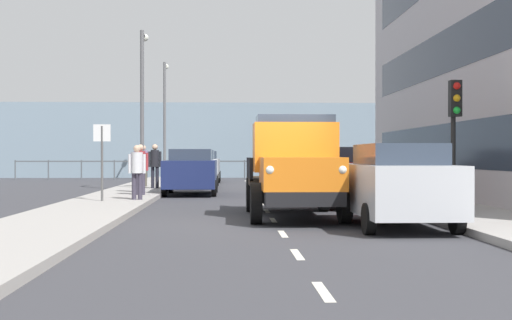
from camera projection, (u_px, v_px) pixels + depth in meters
name	position (u px, v px, depth m)	size (l,w,h in m)	color
ground_plane	(259.00, 200.00, 22.66)	(80.00, 80.00, 0.00)	#38383D
sidewalk_left	(396.00, 197.00, 22.85)	(2.49, 39.52, 0.15)	#9E9993
sidewalk_right	(120.00, 198.00, 22.46)	(2.49, 39.52, 0.15)	#9E9993
road_centreline_markings	(260.00, 201.00, 22.09)	(0.12, 35.49, 0.01)	silver
sea_horizon	(243.00, 140.00, 45.38)	(80.00, 0.80, 5.00)	gray
seawall_railing	(245.00, 165.00, 41.79)	(28.08, 0.08, 1.20)	#4C5156
truck_vintage_orange	(295.00, 169.00, 15.99)	(2.17, 5.64, 2.43)	black
car_silver_kerbside_near	(397.00, 184.00, 13.92)	(1.86, 4.09, 1.72)	#B7BABF
car_red_kerbside_1	(347.00, 176.00, 19.68)	(1.88, 3.84, 1.72)	#B21E1E
car_black_kerbside_2	(321.00, 171.00, 25.18)	(1.78, 4.33, 1.72)	black
car_navy_oppositeside_0	(191.00, 171.00, 25.69)	(1.96, 4.40, 1.72)	navy
car_white_oppositeside_1	(198.00, 168.00, 31.25)	(1.89, 4.60, 1.72)	white
car_grey_oppositeside_2	(203.00, 166.00, 37.55)	(1.95, 4.31, 1.72)	slate
pedestrian_strolling	(137.00, 168.00, 20.45)	(0.53, 0.34, 1.65)	#383342
pedestrian_couple_b	(140.00, 165.00, 22.90)	(0.53, 0.34, 1.71)	#383342
pedestrian_by_lamp	(138.00, 164.00, 24.64)	(0.53, 0.34, 1.71)	#383342
pedestrian_with_bag	(155.00, 162.00, 27.48)	(0.53, 0.34, 1.79)	black
pedestrian_in_dark_coat	(143.00, 162.00, 29.06)	(0.53, 0.34, 1.78)	#4C473D
traffic_light_near	(455.00, 116.00, 16.79)	(0.28, 0.41, 3.20)	black
lamp_post_promenade	(143.00, 94.00, 27.90)	(0.32, 1.14, 6.48)	#59595B
lamp_post_far	(165.00, 110.00, 39.86)	(0.32, 1.14, 6.82)	#59595B
street_sign	(102.00, 149.00, 19.85)	(0.50, 0.07, 2.25)	#4C4C4C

